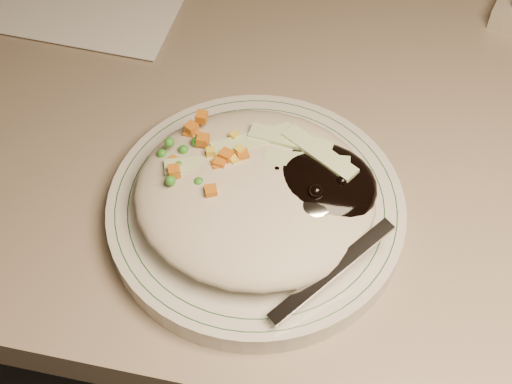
# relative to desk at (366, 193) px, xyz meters

# --- Properties ---
(desk) EXTENTS (1.40, 0.70, 0.74)m
(desk) POSITION_rel_desk_xyz_m (0.00, 0.00, 0.00)
(desk) COLOR gray
(desk) RESTS_ON ground
(plate) EXTENTS (0.24, 0.24, 0.02)m
(plate) POSITION_rel_desk_xyz_m (-0.09, -0.20, 0.21)
(plate) COLOR silver
(plate) RESTS_ON desk
(plate_rim) EXTENTS (0.23, 0.23, 0.00)m
(plate_rim) POSITION_rel_desk_xyz_m (-0.09, -0.20, 0.22)
(plate_rim) COLOR #144723
(plate_rim) RESTS_ON plate
(meal) EXTENTS (0.21, 0.19, 0.05)m
(meal) POSITION_rel_desk_xyz_m (-0.09, -0.20, 0.24)
(meal) COLOR #BEB59A
(meal) RESTS_ON plate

